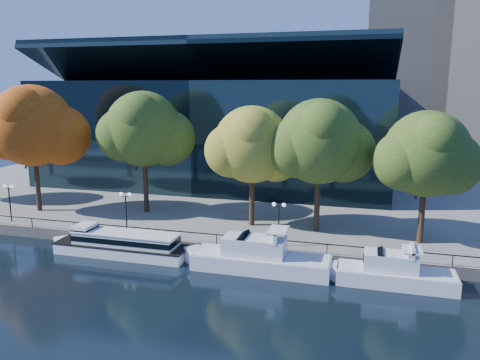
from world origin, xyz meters
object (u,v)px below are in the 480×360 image
(tour_boat, at_px, (118,243))
(tree_2, at_px, (145,131))
(tree_3, at_px, (253,146))
(lamp_1, at_px, (126,203))
(tree_1, at_px, (34,127))
(cruiser_near, at_px, (255,257))
(tree_5, at_px, (428,156))
(lamp_2, at_px, (279,214))
(tree_4, at_px, (321,143))
(cruiser_far, at_px, (390,272))
(lamp_0, at_px, (9,194))

(tour_boat, relative_size, tree_2, 1.00)
(tree_3, distance_m, lamp_1, 13.92)
(tree_1, distance_m, lamp_1, 15.99)
(cruiser_near, relative_size, lamp_1, 3.20)
(cruiser_near, distance_m, tree_1, 30.61)
(tree_3, relative_size, lamp_1, 3.08)
(tree_5, xyz_separation_m, lamp_1, (-28.02, -4.25, -5.18))
(lamp_2, bearing_deg, tree_4, 61.32)
(cruiser_far, xyz_separation_m, tree_2, (-26.39, 11.35, 9.33))
(tree_5, relative_size, lamp_1, 3.03)
(tree_5, bearing_deg, lamp_1, -171.38)
(tree_1, relative_size, lamp_1, 3.60)
(tree_1, xyz_separation_m, lamp_0, (-0.04, -4.63, -6.72))
(tour_boat, distance_m, lamp_1, 4.70)
(tree_4, xyz_separation_m, lamp_1, (-18.34, -5.49, -5.84))
(tree_2, bearing_deg, tree_4, -5.74)
(tree_5, distance_m, lamp_0, 42.36)
(tree_2, distance_m, tree_3, 13.19)
(tree_1, height_order, tree_3, tree_1)
(tour_boat, relative_size, tree_5, 1.13)
(cruiser_far, relative_size, lamp_1, 2.51)
(tree_4, height_order, tree_5, tree_4)
(tree_5, relative_size, lamp_2, 3.03)
(tour_boat, relative_size, tree_3, 1.12)
(tree_1, xyz_separation_m, tree_3, (25.35, 0.94, -1.40))
(cruiser_near, bearing_deg, tree_3, 104.93)
(cruiser_near, height_order, lamp_1, lamp_1)
(tour_boat, distance_m, cruiser_near, 13.02)
(tour_boat, height_order, tree_3, tree_3)
(tree_3, distance_m, lamp_0, 26.53)
(cruiser_far, relative_size, lamp_0, 2.51)
(cruiser_far, xyz_separation_m, lamp_2, (-9.63, 3.88, 2.93))
(tree_2, height_order, lamp_1, tree_2)
(cruiser_far, xyz_separation_m, lamp_0, (-38.77, 3.88, 2.93))
(lamp_0, bearing_deg, cruiser_far, -5.71)
(cruiser_far, bearing_deg, tree_4, 125.29)
(tour_boat, relative_size, tree_1, 0.96)
(tree_1, xyz_separation_m, tree_4, (32.10, 0.85, -0.88))
(tree_2, bearing_deg, lamp_0, -148.88)
(tour_boat, bearing_deg, tree_4, 27.66)
(tree_5, bearing_deg, tree_2, 173.75)
(tree_3, distance_m, tree_5, 16.49)
(lamp_0, bearing_deg, cruiser_near, -7.71)
(tree_4, distance_m, lamp_1, 20.02)
(tree_1, bearing_deg, tour_boat, -28.97)
(tour_boat, xyz_separation_m, tree_4, (17.28, 9.06, 8.70))
(tree_5, height_order, lamp_0, tree_5)
(tree_3, xyz_separation_m, lamp_1, (-11.59, -5.57, -5.32))
(tree_2, relative_size, tree_5, 1.13)
(tree_5, height_order, lamp_2, tree_5)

